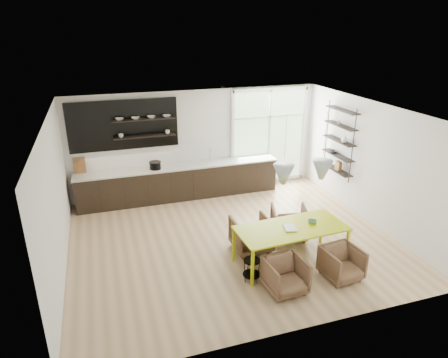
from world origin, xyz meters
TOP-DOWN VIEW (x-y plane):
  - room at (0.58, 1.10)m, footprint 7.02×6.01m
  - kitchen_run at (-0.69, 2.69)m, footprint 5.54×0.69m
  - right_shelving at (3.36, 1.17)m, footprint 0.26×1.22m
  - dining_table at (0.84, -1.21)m, footprint 2.24×1.11m
  - armchair_back_left at (0.27, -0.49)m, footprint 0.78×0.80m
  - armchair_back_right at (1.29, -0.24)m, footprint 0.97×0.98m
  - armchair_front_left at (0.34, -2.02)m, footprint 0.73×0.75m
  - armchair_front_right at (1.54, -1.98)m, footprint 0.74×0.76m
  - wire_stool at (-0.12, -1.53)m, footprint 0.34×0.34m
  - table_book at (0.67, -1.21)m, footprint 0.30×0.36m
  - table_bowl at (1.32, -1.16)m, footprint 0.21×0.21m

SIDE VIEW (x-z plane):
  - wire_stool at x=-0.12m, z-range 0.06..0.49m
  - armchair_front_right at x=1.54m, z-range 0.00..0.63m
  - armchair_front_left at x=0.34m, z-range 0.00..0.64m
  - armchair_back_right at x=1.29m, z-range 0.00..0.72m
  - armchair_back_left at x=0.27m, z-range 0.00..0.73m
  - kitchen_run at x=-0.69m, z-range -0.78..1.97m
  - dining_table at x=0.84m, z-range 0.35..1.14m
  - table_book at x=0.67m, z-range 0.80..0.83m
  - table_bowl at x=1.32m, z-range 0.80..0.85m
  - room at x=0.58m, z-range 0.00..2.92m
  - right_shelving at x=3.36m, z-range 0.70..2.60m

